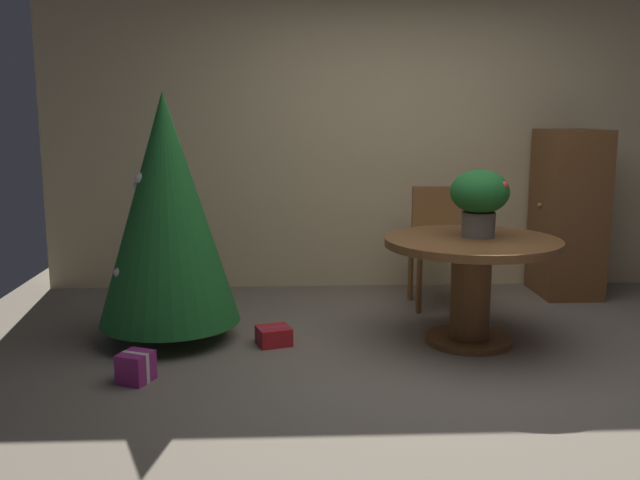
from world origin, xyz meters
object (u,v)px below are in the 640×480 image
Objects in this scene: holiday_tree at (167,209)px; gift_box_purple at (136,367)px; round_dining_table at (471,270)px; gift_box_red at (274,336)px; flower_vase at (480,197)px; wooden_chair_far at (440,237)px; wooden_cabinet at (568,213)px.

holiday_tree reaches higher than gift_box_purple.
round_dining_table is at bearing -4.20° from holiday_tree.
gift_box_purple reaches higher than gift_box_red.
flower_vase is 1.71× the size of gift_box_red.
gift_box_red is (-1.31, -0.97, -0.49)m from wooden_chair_far.
round_dining_table is 2.21m from gift_box_purple.
flower_vase is at bearing -132.34° from wooden_cabinet.
gift_box_purple is at bearing -141.08° from gift_box_red.
flower_vase is 1.63m from wooden_cabinet.
holiday_tree is (-2.01, 0.15, 0.39)m from round_dining_table.
flower_vase reaches higher than gift_box_red.
wooden_cabinet reaches higher than wooden_chair_far.
round_dining_table reaches higher than gift_box_red.
holiday_tree is at bearing 175.80° from round_dining_table.
wooden_chair_far is at bearing 22.47° from holiday_tree.
wooden_cabinet is (3.22, 1.86, 0.61)m from gift_box_purple.
wooden_chair_far reaches higher than round_dining_table.
gift_box_purple is at bearing -95.76° from holiday_tree.
holiday_tree is at bearing -157.53° from wooden_chair_far.
gift_box_red is 0.19× the size of wooden_cabinet.
wooden_cabinet is (1.08, 1.19, -0.28)m from flower_vase.
gift_box_red is at bearing 38.92° from gift_box_purple.
wooden_cabinet is at bearing 47.66° from flower_vase.
gift_box_red is at bearing -11.12° from holiday_tree.
flower_vase is 1.64m from gift_box_red.
gift_box_purple is (-2.08, -0.62, -0.41)m from round_dining_table.
gift_box_red is (0.70, -0.14, -0.83)m from holiday_tree.
wooden_cabinet is (1.13, 1.25, 0.19)m from round_dining_table.
round_dining_table is 0.83× the size of wooden_cabinet.
flower_vase is at bearing -86.76° from wooden_chair_far.
gift_box_red is 1.13× the size of gift_box_purple.
flower_vase is at bearing 49.62° from round_dining_table.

